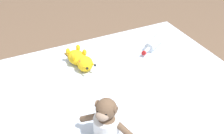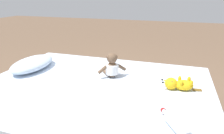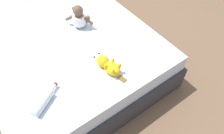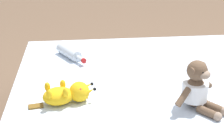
% 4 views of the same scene
% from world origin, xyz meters
% --- Properties ---
extents(plush_monkey, '(0.25, 0.26, 0.24)m').
position_xyz_m(plush_monkey, '(0.22, -0.08, 0.51)').
color(plush_monkey, brown).
rests_on(plush_monkey, bed).
extents(plush_yellow_creature, '(0.14, 0.33, 0.10)m').
position_xyz_m(plush_yellow_creature, '(0.12, -0.69, 0.46)').
color(plush_yellow_creature, yellow).
rests_on(plush_yellow_creature, bed).
extents(glass_bottle, '(0.27, 0.19, 0.07)m').
position_xyz_m(glass_bottle, '(-0.44, -0.69, 0.45)').
color(glass_bottle, silver).
rests_on(glass_bottle, bed).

